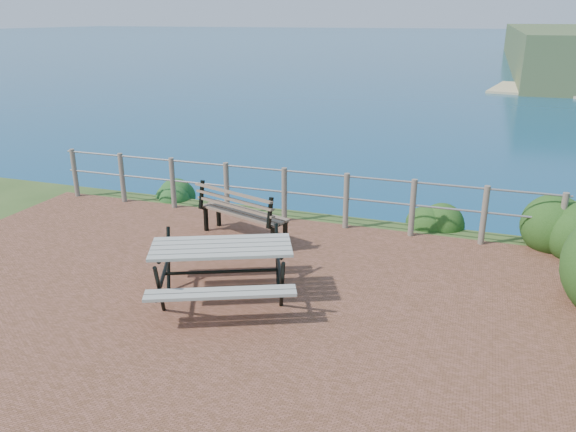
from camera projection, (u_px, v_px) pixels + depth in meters
The scene contains 8 objects.
ground at pixel (200, 304), 7.38m from camera, with size 10.00×7.00×0.12m, color brown.
ocean at pixel (481, 27), 185.43m from camera, with size 1200.00×1200.00×0.00m, color #145878.
safety_railing at pixel (284, 192), 10.17m from camera, with size 9.40×0.10×1.00m.
picnic_table at pixel (222, 266), 7.34m from camera, with size 1.95×1.46×0.76m.
park_bench at pixel (244, 205), 9.33m from camera, with size 1.69×0.94×0.93m.
shrub_right_edge at pixel (571, 254), 8.95m from camera, with size 1.05×1.05×1.50m, color #204515.
shrub_lip_west at pixel (167, 196), 11.80m from camera, with size 0.77×0.77×0.51m, color #215A21.
shrub_lip_east at pixel (432, 223), 10.28m from camera, with size 0.85×0.85×0.62m, color #204515.
Camera 1 is at (3.23, -5.82, 3.58)m, focal length 35.00 mm.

